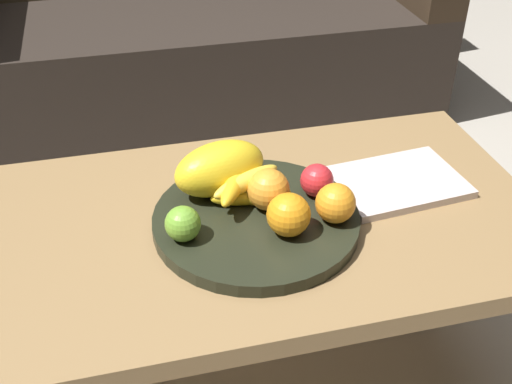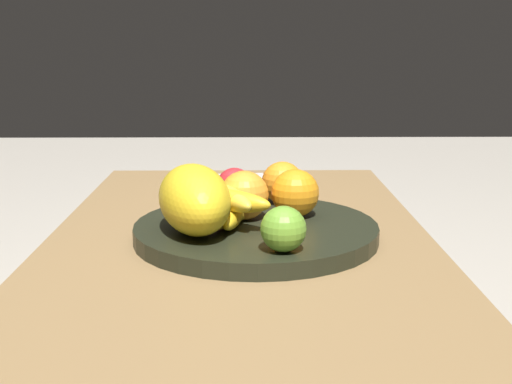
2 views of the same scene
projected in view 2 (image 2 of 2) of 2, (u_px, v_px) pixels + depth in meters
coffee_table at (240, 270)px, 1.05m from camera, size 1.11×0.60×0.43m
fruit_bowl at (256, 231)px, 1.04m from camera, size 0.38×0.38×0.03m
melon_large_front at (194, 199)px, 0.98m from camera, size 0.20×0.15×0.10m
orange_front at (244, 195)px, 1.05m from camera, size 0.08×0.08×0.08m
orange_left at (295, 193)px, 1.07m from camera, size 0.08×0.08×0.08m
orange_right at (282, 182)px, 1.16m from camera, size 0.07×0.07×0.07m
apple_front at (234, 186)px, 1.15m from camera, size 0.06×0.06×0.06m
apple_left at (283, 229)px, 0.90m from camera, size 0.06×0.06×0.06m
banana_bunch at (229, 206)px, 1.02m from camera, size 0.16×0.15×0.06m
magazine at (225, 190)px, 1.34m from camera, size 0.27×0.20×0.02m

